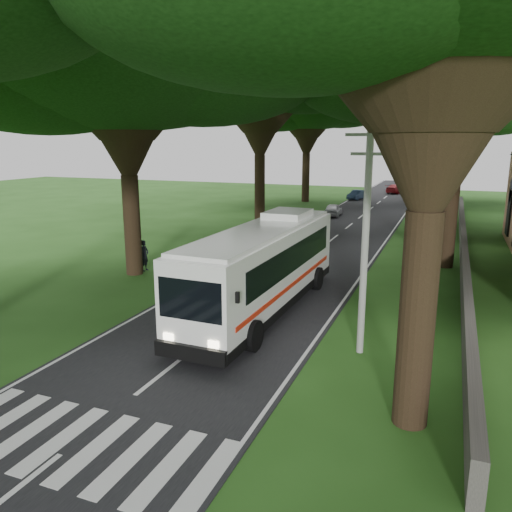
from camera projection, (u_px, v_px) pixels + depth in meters
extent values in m
plane|color=#214915|center=(125.00, 405.00, 13.97)|extent=(140.00, 140.00, 0.00)
cube|color=black|center=(330.00, 241.00, 36.63)|extent=(8.00, 120.00, 0.04)
cube|color=silver|center=(75.00, 444.00, 12.15)|extent=(8.00, 3.00, 0.01)
cube|color=#383533|center=(463.00, 245.00, 32.38)|extent=(0.35, 50.00, 1.20)
cylinder|color=gray|center=(365.00, 240.00, 16.54)|extent=(0.24, 0.24, 8.00)
cube|color=gray|center=(371.00, 135.00, 15.77)|extent=(1.60, 0.10, 0.10)
cube|color=gray|center=(370.00, 154.00, 15.91)|extent=(1.20, 0.10, 0.10)
cylinder|color=gray|center=(413.00, 188.00, 34.67)|extent=(0.24, 0.24, 8.00)
cube|color=gray|center=(417.00, 138.00, 33.90)|extent=(1.60, 0.10, 0.10)
cube|color=gray|center=(416.00, 147.00, 34.04)|extent=(1.20, 0.10, 0.10)
cylinder|color=gray|center=(428.00, 172.00, 52.80)|extent=(0.24, 0.24, 8.00)
cube|color=gray|center=(431.00, 139.00, 52.03)|extent=(1.60, 0.10, 0.10)
cube|color=gray|center=(430.00, 145.00, 52.17)|extent=(1.20, 0.10, 0.10)
cylinder|color=black|center=(132.00, 226.00, 27.09)|extent=(0.90, 0.90, 5.42)
cone|color=black|center=(127.00, 139.00, 26.04)|extent=(3.20, 3.20, 3.80)
ellipsoid|color=black|center=(123.00, 63.00, 25.20)|extent=(16.18, 16.18, 6.80)
cylinder|color=black|center=(260.00, 190.00, 43.15)|extent=(0.90, 0.90, 6.03)
cone|color=black|center=(260.00, 132.00, 42.04)|extent=(3.20, 3.20, 3.80)
ellipsoid|color=black|center=(260.00, 76.00, 41.03)|extent=(15.36, 15.36, 6.45)
cylinder|color=black|center=(306.00, 178.00, 59.86)|extent=(0.90, 0.90, 5.74)
cone|color=black|center=(307.00, 137.00, 58.78)|extent=(3.20, 3.20, 3.80)
ellipsoid|color=black|center=(307.00, 100.00, 57.85)|extent=(16.16, 16.16, 6.79)
cylinder|color=black|center=(417.00, 322.00, 12.47)|extent=(0.90, 0.90, 5.59)
cone|color=black|center=(432.00, 128.00, 11.41)|extent=(3.20, 3.20, 3.80)
cylinder|color=black|center=(449.00, 219.00, 28.61)|extent=(0.90, 0.90, 5.61)
cone|color=black|center=(456.00, 135.00, 27.54)|extent=(3.20, 3.20, 3.80)
ellipsoid|color=black|center=(463.00, 59.00, 26.65)|extent=(15.68, 15.68, 6.58)
cylinder|color=black|center=(446.00, 187.00, 45.04)|extent=(0.90, 0.90, 6.19)
cone|color=black|center=(451.00, 130.00, 43.91)|extent=(3.20, 3.20, 3.80)
ellipsoid|color=black|center=(456.00, 74.00, 42.85)|extent=(15.70, 15.70, 6.59)
cylinder|color=black|center=(457.00, 179.00, 61.11)|extent=(0.90, 0.90, 5.22)
cone|color=black|center=(461.00, 141.00, 60.09)|extent=(3.20, 3.20, 3.80)
ellipsoid|color=black|center=(464.00, 111.00, 59.30)|extent=(14.28, 14.28, 6.00)
cube|color=white|center=(263.00, 266.00, 21.28)|extent=(2.87, 12.43, 3.04)
cube|color=black|center=(266.00, 255.00, 21.46)|extent=(2.87, 10.17, 1.13)
cube|color=black|center=(263.00, 299.00, 21.61)|extent=(2.91, 12.47, 0.36)
cube|color=red|center=(263.00, 282.00, 21.44)|extent=(2.89, 11.20, 0.19)
cube|color=white|center=(263.00, 230.00, 20.92)|extent=(2.65, 11.81, 0.19)
cylinder|color=black|center=(189.00, 325.00, 18.39)|extent=(0.39, 1.14, 1.13)
cylinder|color=black|center=(253.00, 336.00, 17.41)|extent=(0.39, 1.14, 1.13)
cylinder|color=black|center=(268.00, 273.00, 25.61)|extent=(0.39, 1.14, 1.13)
cylinder|color=black|center=(317.00, 278.00, 24.63)|extent=(0.39, 1.14, 1.13)
imported|color=#ABAAAF|center=(333.00, 210.00, 48.58)|extent=(1.68, 3.66, 1.21)
imported|color=navy|center=(357.00, 195.00, 62.19)|extent=(2.08, 3.73, 1.17)
imported|color=maroon|center=(397.00, 189.00, 69.56)|extent=(3.05, 4.65, 1.25)
imported|color=black|center=(144.00, 256.00, 28.15)|extent=(0.43, 0.65, 1.76)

